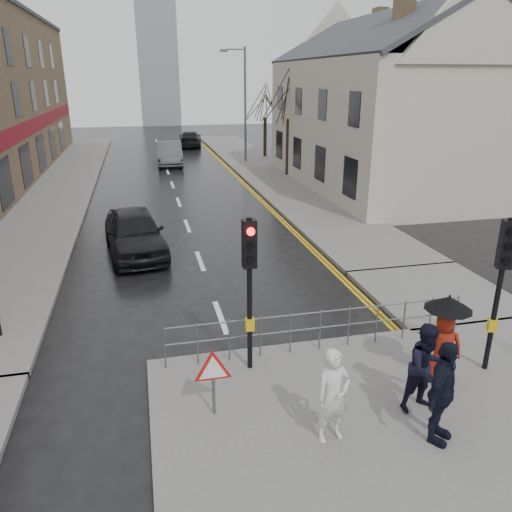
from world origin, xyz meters
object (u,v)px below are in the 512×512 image
car_parked (134,232)px  car_mid (170,153)px  pedestrian_b (427,368)px  pedestrian_with_umbrella (444,334)px  pedestrian_d (442,393)px  pedestrian_a (333,396)px

car_parked → car_mid: bearing=75.8°
pedestrian_b → pedestrian_with_umbrella: size_ratio=0.93×
pedestrian_with_umbrella → car_mid: size_ratio=0.38×
pedestrian_b → pedestrian_d: 0.88m
pedestrian_a → pedestrian_d: 1.84m
pedestrian_d → car_parked: size_ratio=0.40×
pedestrian_with_umbrella → pedestrian_d: (-1.08, -1.63, -0.12)m
pedestrian_d → car_parked: pedestrian_d is taller
pedestrian_with_umbrella → pedestrian_d: 1.96m
car_parked → pedestrian_d: bearing=-73.0°
pedestrian_a → car_mid: pedestrian_a is taller
pedestrian_a → car_parked: 11.62m
car_parked → pedestrian_b: bearing=-70.4°
pedestrian_with_umbrella → car_mid: bearing=96.9°
pedestrian_a → pedestrian_d: bearing=-23.2°
car_parked → pedestrian_a: bearing=-80.2°
pedestrian_b → car_parked: 11.99m
pedestrian_a → pedestrian_d: pedestrian_d is taller
pedestrian_a → pedestrian_d: size_ratio=0.91×
pedestrian_d → car_parked: 12.66m
car_mid → pedestrian_d: bearing=-83.1°
car_mid → pedestrian_a: bearing=-86.3°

